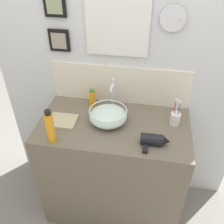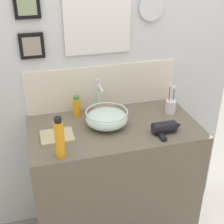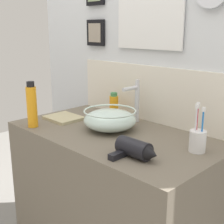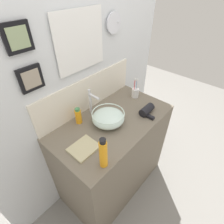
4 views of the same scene
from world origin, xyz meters
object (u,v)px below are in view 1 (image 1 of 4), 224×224
object	(u,v)px
faucet	(113,92)
hair_drier	(154,140)
glass_bowl_sink	(108,116)
hand_towel	(63,121)
toothbrush_cup	(175,118)
spray_bottle	(50,127)
soap_dispenser	(92,98)

from	to	relation	value
faucet	hair_drier	bearing A→B (deg)	-48.26
glass_bowl_sink	hand_towel	size ratio (longest dim) A/B	1.37
hand_towel	toothbrush_cup	bearing A→B (deg)	8.26
spray_bottle	glass_bowl_sink	bearing A→B (deg)	38.08
faucet	spray_bottle	distance (m)	0.54
faucet	toothbrush_cup	bearing A→B (deg)	-16.15
hair_drier	hand_towel	distance (m)	0.64
glass_bowl_sink	soap_dispenser	bearing A→B (deg)	130.43
glass_bowl_sink	toothbrush_cup	distance (m)	0.46
glass_bowl_sink	hand_towel	world-z (taller)	glass_bowl_sink
hair_drier	spray_bottle	size ratio (longest dim) A/B	0.78
hair_drier	faucet	bearing A→B (deg)	131.74
hair_drier	toothbrush_cup	xyz separation A→B (m)	(0.13, 0.23, 0.01)
glass_bowl_sink	spray_bottle	bearing A→B (deg)	-141.92
glass_bowl_sink	toothbrush_cup	world-z (taller)	toothbrush_cup
toothbrush_cup	soap_dispenser	distance (m)	0.62
hair_drier	spray_bottle	bearing A→B (deg)	-173.25
soap_dispenser	hand_towel	xyz separation A→B (m)	(-0.16, -0.23, -0.06)
glass_bowl_sink	soap_dispenser	distance (m)	0.24
hair_drier	glass_bowl_sink	bearing A→B (deg)	151.95
soap_dispenser	spray_bottle	bearing A→B (deg)	-110.53
glass_bowl_sink	toothbrush_cup	size ratio (longest dim) A/B	1.28
glass_bowl_sink	hand_towel	distance (m)	0.32
soap_dispenser	hand_towel	distance (m)	0.29
glass_bowl_sink	faucet	size ratio (longest dim) A/B	1.14
glass_bowl_sink	hand_towel	bearing A→B (deg)	-170.18
hair_drier	soap_dispenser	distance (m)	0.59
faucet	hand_towel	distance (m)	0.41
faucet	soap_dispenser	size ratio (longest dim) A/B	1.63
glass_bowl_sink	soap_dispenser	xyz separation A→B (m)	(-0.15, 0.18, 0.01)
toothbrush_cup	hand_towel	bearing A→B (deg)	-171.74
soap_dispenser	spray_bottle	world-z (taller)	spray_bottle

